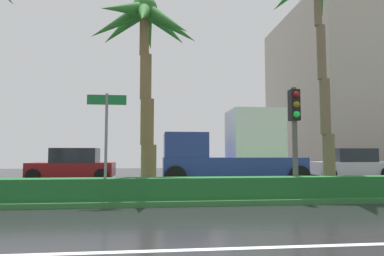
{
  "coord_description": "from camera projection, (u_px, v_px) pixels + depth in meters",
  "views": [
    {
      "loc": [
        0.4,
        -3.12,
        1.45
      ],
      "look_at": [
        1.84,
        10.14,
        2.46
      ],
      "focal_mm": 31.36,
      "sensor_mm": 36.0,
      "label": 1
    }
  ],
  "objects": [
    {
      "name": "ground_plane",
      "position": [
        144.0,
        196.0,
        11.86
      ],
      "size": [
        90.0,
        42.0,
        0.1
      ],
      "primitive_type": "cube",
      "color": "black"
    },
    {
      "name": "near_lane_divider_stripe",
      "position": [
        127.0,
        252.0,
        4.93
      ],
      "size": [
        81.0,
        0.14,
        0.01
      ],
      "primitive_type": "cube",
      "color": "white",
      "rests_on": "ground_plane"
    },
    {
      "name": "median_strip",
      "position": [
        143.0,
        196.0,
        10.88
      ],
      "size": [
        85.5,
        4.0,
        0.15
      ],
      "primitive_type": "cube",
      "color": "#2D6B33",
      "rests_on": "ground_plane"
    },
    {
      "name": "median_hedge",
      "position": [
        141.0,
        188.0,
        9.52
      ],
      "size": [
        76.5,
        0.7,
        0.6
      ],
      "color": "#1E6028",
      "rests_on": "median_strip"
    },
    {
      "name": "palm_tree_centre_left",
      "position": [
        145.0,
        36.0,
        11.88
      ],
      "size": [
        3.97,
        4.1,
        6.91
      ],
      "color": "brown",
      "rests_on": "median_strip"
    },
    {
      "name": "palm_tree_centre",
      "position": [
        319.0,
        0.0,
        12.22
      ],
      "size": [
        4.03,
        3.91,
        8.47
      ],
      "color": "brown",
      "rests_on": "median_strip"
    },
    {
      "name": "traffic_signal_median_right",
      "position": [
        295.0,
        121.0,
        10.26
      ],
      "size": [
        0.28,
        0.43,
        3.33
      ],
      "color": "#4C4C47",
      "rests_on": "median_strip"
    },
    {
      "name": "street_name_sign",
      "position": [
        106.0,
        131.0,
        9.48
      ],
      "size": [
        1.1,
        0.08,
        3.0
      ],
      "color": "slate",
      "rests_on": "median_strip"
    },
    {
      "name": "car_in_traffic_second",
      "position": [
        73.0,
        165.0,
        17.63
      ],
      "size": [
        4.3,
        2.02,
        1.72
      ],
      "rotation": [
        0.0,
        0.0,
        3.14
      ],
      "color": "maroon",
      "rests_on": "ground_plane"
    },
    {
      "name": "box_truck_lead",
      "position": [
        234.0,
        151.0,
        15.53
      ],
      "size": [
        6.4,
        2.64,
        3.46
      ],
      "rotation": [
        0.0,
        0.0,
        3.14
      ],
      "color": "navy",
      "rests_on": "ground_plane"
    },
    {
      "name": "car_in_traffic_third",
      "position": [
        350.0,
        164.0,
        19.22
      ],
      "size": [
        4.3,
        2.02,
        1.72
      ],
      "rotation": [
        0.0,
        0.0,
        3.14
      ],
      "color": "silver",
      "rests_on": "ground_plane"
    }
  ]
}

